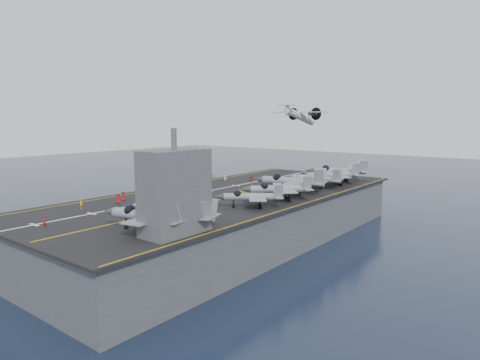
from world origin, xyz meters
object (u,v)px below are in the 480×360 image
Objects in this scene: fighter_jet_0 at (148,215)px; transport_plane at (300,116)px; tow_cart_a at (178,207)px; island_superstructure at (175,182)px.

fighter_jet_0 is 0.69× the size of transport_plane.
tow_cart_a is (-7.64, 13.16, -1.96)m from fighter_jet_0.
tow_cart_a is 72.64m from transport_plane.
tow_cart_a is 0.10× the size of transport_plane.
transport_plane is (-23.11, 82.20, 14.52)m from fighter_jet_0.
fighter_jet_0 is 15.34m from tow_cart_a.
tow_cart_a is at bearing 120.13° from fighter_jet_0.
island_superstructure is 17.27m from tow_cart_a.
transport_plane is at bearing 108.43° from island_superstructure.
transport_plane reaches higher than fighter_jet_0.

